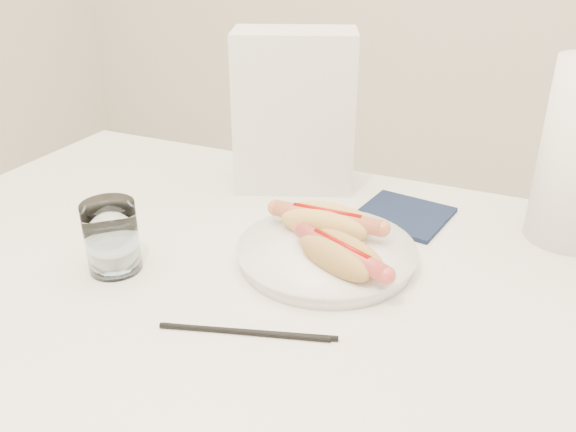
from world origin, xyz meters
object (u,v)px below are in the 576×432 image
at_px(hotdog_left, 327,222).
at_px(water_glass, 112,237).
at_px(hotdog_right, 341,255).
at_px(plate, 326,255).
at_px(napkin_box, 294,111).
at_px(table, 259,306).

height_order(hotdog_left, water_glass, water_glass).
height_order(hotdog_left, hotdog_right, hotdog_left).
distance_m(plate, water_glass, 0.30).
relative_size(plate, water_glass, 2.45).
bearing_deg(napkin_box, water_glass, -127.44).
height_order(plate, napkin_box, napkin_box).
relative_size(water_glass, napkin_box, 0.36).
bearing_deg(hotdog_right, hotdog_left, 147.60).
height_order(plate, hotdog_left, hotdog_left).
xyz_separation_m(plate, napkin_box, (-0.15, 0.23, 0.13)).
bearing_deg(water_glass, hotdog_right, 18.29).
bearing_deg(hotdog_left, table, -121.87).
relative_size(table, hotdog_right, 7.97).
bearing_deg(plate, hotdog_left, 110.84).
xyz_separation_m(hotdog_left, water_glass, (-0.24, -0.18, 0.01)).
xyz_separation_m(table, plate, (0.08, 0.06, 0.07)).
height_order(plate, hotdog_right, hotdog_right).
xyz_separation_m(table, napkin_box, (-0.08, 0.30, 0.20)).
relative_size(plate, hotdog_left, 1.48).
bearing_deg(table, water_glass, -157.20).
bearing_deg(water_glass, napkin_box, 74.16).
relative_size(table, hotdog_left, 7.32).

